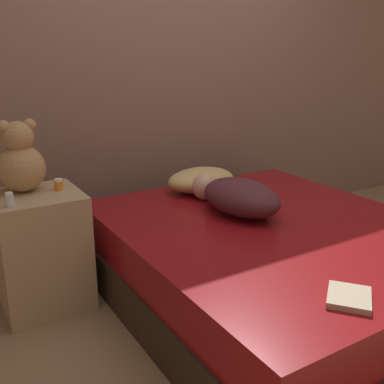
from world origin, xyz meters
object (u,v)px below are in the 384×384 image
teddy_bear (20,161)px  bottle_clear (10,200)px  bottle_orange (59,185)px  book (349,297)px  person_lying (237,196)px  pillow (201,180)px

teddy_bear → bottle_clear: size_ratio=5.56×
bottle_orange → book: bottle_orange is taller
person_lying → book: (-0.23, -1.02, -0.09)m
pillow → person_lying: size_ratio=0.68×
teddy_bear → bottle_orange: 0.23m
bottle_orange → book: bearing=-64.1°
person_lying → bottle_orange: 1.00m
pillow → teddy_bear: 1.16m
pillow → bottle_orange: bottle_orange is taller
bottle_clear → bottle_orange: (0.28, 0.15, -0.00)m
person_lying → book: bearing=-107.9°
bottle_clear → book: bottle_clear is taller
book → bottle_clear: bearing=127.4°
teddy_bear → bottle_orange: bearing=-26.2°
teddy_bear → book: bearing=-60.3°
person_lying → teddy_bear: 1.21m
teddy_bear → book: size_ratio=1.61×
bottle_clear → book: size_ratio=0.29×
person_lying → teddy_bear: teddy_bear is taller
bottle_clear → bottle_orange: bearing=28.1°
teddy_bear → pillow: bearing=-0.8°
person_lying → book: 1.05m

